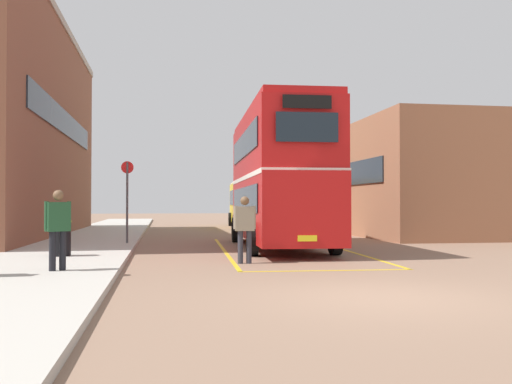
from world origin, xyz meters
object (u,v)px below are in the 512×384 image
at_px(single_deck_bus, 251,202).
at_px(bus_stop_sign, 127,194).
at_px(double_decker_bus, 278,176).
at_px(litter_bin, 61,238).
at_px(pedestrian_waiting_near, 58,224).
at_px(pedestrian_boarding, 245,224).

bearing_deg(single_deck_bus, bus_stop_sign, -113.71).
bearing_deg(double_decker_bus, litter_bin, -151.41).
bearing_deg(single_deck_bus, double_decker_bus, -95.46).
relative_size(pedestrian_waiting_near, litter_bin, 1.79).
bearing_deg(double_decker_bus, single_deck_bus, 84.54).
height_order(double_decker_bus, bus_stop_sign, double_decker_bus).
height_order(pedestrian_boarding, pedestrian_waiting_near, pedestrian_waiting_near).
bearing_deg(litter_bin, pedestrian_boarding, -16.34).
height_order(double_decker_bus, pedestrian_waiting_near, double_decker_bus).
bearing_deg(bus_stop_sign, single_deck_bus, 66.29).
relative_size(double_decker_bus, single_deck_bus, 1.04).
xyz_separation_m(litter_bin, bus_stop_sign, (1.45, 4.88, 1.27)).
distance_m(double_decker_bus, litter_bin, 7.90).
distance_m(pedestrian_boarding, litter_bin, 5.03).
bearing_deg(bus_stop_sign, double_decker_bus, -12.86).
bearing_deg(single_deck_bus, pedestrian_waiting_near, -108.00).
relative_size(pedestrian_boarding, bus_stop_sign, 0.59).
bearing_deg(double_decker_bus, pedestrian_boarding, -110.70).
bearing_deg(single_deck_bus, pedestrian_boarding, -99.14).
bearing_deg(pedestrian_waiting_near, single_deck_bus, 72.00).
height_order(pedestrian_boarding, litter_bin, pedestrian_boarding).
xyz_separation_m(single_deck_bus, bus_stop_sign, (-6.90, -15.72, 0.25)).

